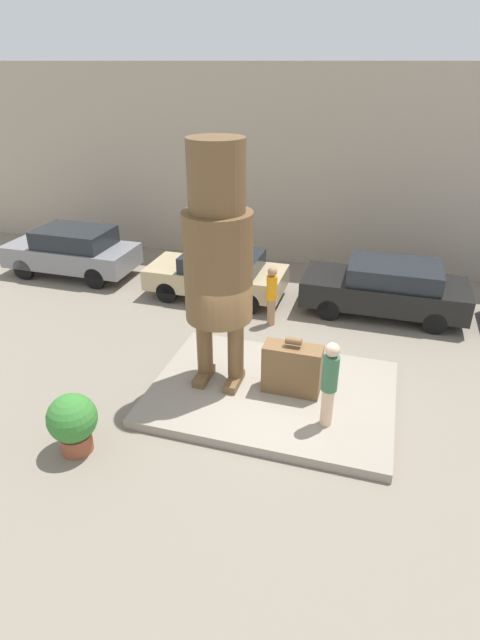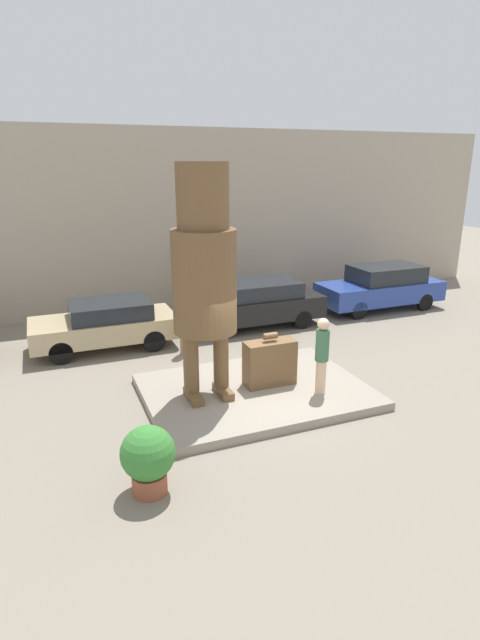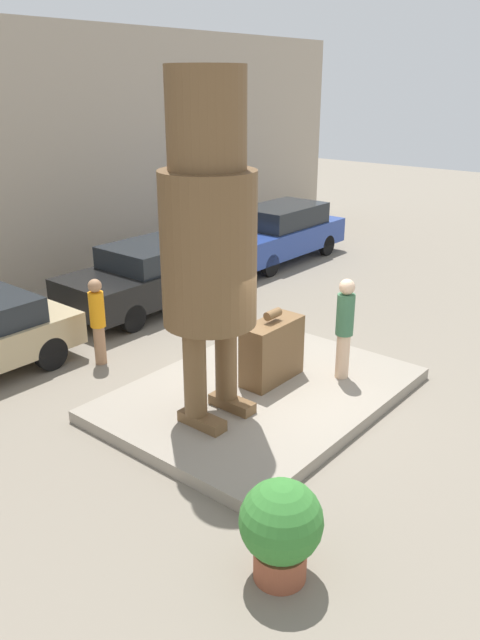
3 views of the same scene
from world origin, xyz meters
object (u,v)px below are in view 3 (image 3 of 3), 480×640
parked_car_blue (279,232)px  planter_pot (281,527)px  tourist (345,325)px  worker_hivis (98,318)px  statue_figure (208,227)px  giant_suitcase (272,350)px  parked_car_black (154,273)px

parked_car_blue → planter_pot: bearing=36.3°
tourist → worker_hivis: (-2.05, 4.04, -0.26)m
parked_car_blue → worker_hivis: bearing=12.0°
statue_figure → tourist: bearing=-19.6°
giant_suitcase → parked_car_blue: (6.85, 4.87, 0.10)m
parked_car_blue → planter_pot: 12.80m
parked_car_black → worker_hivis: size_ratio=2.68×
parked_car_blue → planter_pot: size_ratio=3.91×
tourist → parked_car_blue: (6.00, 5.75, -0.33)m
statue_figure → giant_suitcase: 2.87m
statue_figure → parked_car_black: statue_figure is taller
statue_figure → planter_pot: statue_figure is taller
tourist → parked_car_blue: 8.32m
statue_figure → tourist: statue_figure is taller
statue_figure → parked_car_blue: size_ratio=1.09×
parked_car_black → planter_pot: size_ratio=3.77×
tourist → parked_car_blue: bearing=43.8°
giant_suitcase → planter_pot: (-3.45, -2.71, -0.08)m
giant_suitcase → tourist: bearing=-45.8°
parked_car_blue → worker_hivis: size_ratio=2.78×
parked_car_black → worker_hivis: 3.31m
statue_figure → tourist: (2.42, -0.86, -1.97)m
parked_car_blue → parked_car_black: bearing=1.4°
parked_car_black → statue_figure: bearing=55.6°
giant_suitcase → parked_car_blue: bearing=35.4°
parked_car_blue → planter_pot: parked_car_blue is taller
parked_car_blue → tourist: bearing=43.8°
planter_pot → parked_car_black: bearing=55.3°
giant_suitcase → worker_hivis: bearing=110.8°
planter_pot → worker_hivis: 6.29m
parked_car_black → worker_hivis: bearing=28.8°
parked_car_black → worker_hivis: worker_hivis is taller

